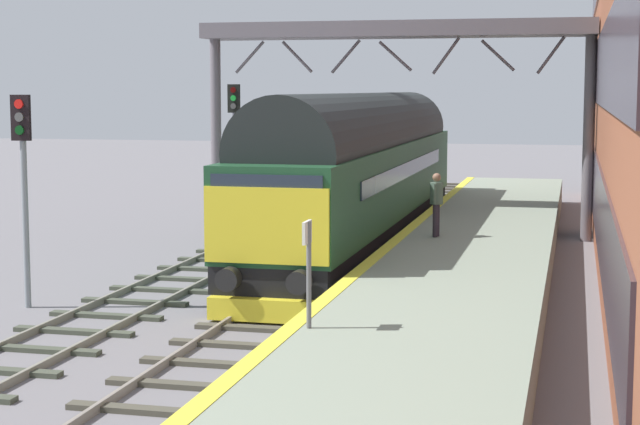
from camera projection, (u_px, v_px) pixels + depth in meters
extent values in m
plane|color=slate|center=(307.00, 292.00, 25.25)|extent=(140.00, 140.00, 0.00)
cube|color=gray|center=(278.00, 288.00, 25.41)|extent=(0.07, 60.00, 0.15)
cube|color=gray|center=(337.00, 290.00, 25.08)|extent=(0.07, 60.00, 0.15)
cube|color=#4A473B|center=(146.00, 411.00, 15.81)|extent=(2.50, 0.26, 0.09)
cube|color=#4A473B|center=(180.00, 385.00, 17.16)|extent=(2.50, 0.26, 0.09)
cube|color=#4A473B|center=(209.00, 364.00, 18.51)|extent=(2.50, 0.26, 0.09)
cube|color=#4A473B|center=(234.00, 345.00, 19.85)|extent=(2.50, 0.26, 0.09)
cube|color=#4A473B|center=(256.00, 329.00, 21.20)|extent=(2.50, 0.26, 0.09)
cube|color=#4A473B|center=(275.00, 314.00, 22.55)|extent=(2.50, 0.26, 0.09)
cube|color=#4A473B|center=(292.00, 302.00, 23.90)|extent=(2.50, 0.26, 0.09)
cube|color=#4A473B|center=(307.00, 290.00, 25.24)|extent=(2.50, 0.26, 0.09)
cube|color=#4A473B|center=(321.00, 280.00, 26.59)|extent=(2.50, 0.26, 0.09)
cube|color=#4A473B|center=(333.00, 271.00, 27.94)|extent=(2.50, 0.26, 0.09)
cube|color=#4A473B|center=(344.00, 263.00, 29.29)|extent=(2.50, 0.26, 0.09)
cube|color=#4A473B|center=(355.00, 255.00, 30.64)|extent=(2.50, 0.26, 0.09)
cube|color=#4A473B|center=(364.00, 248.00, 31.98)|extent=(2.50, 0.26, 0.09)
cube|color=#4A473B|center=(373.00, 242.00, 33.33)|extent=(2.50, 0.26, 0.09)
cube|color=#4A473B|center=(381.00, 236.00, 34.68)|extent=(2.50, 0.26, 0.09)
cube|color=#4A473B|center=(388.00, 230.00, 36.03)|extent=(2.50, 0.26, 0.09)
cube|color=#4A473B|center=(395.00, 225.00, 37.37)|extent=(2.50, 0.26, 0.09)
cube|color=#4A473B|center=(401.00, 220.00, 38.72)|extent=(2.50, 0.26, 0.09)
cube|color=#4A473B|center=(407.00, 216.00, 40.07)|extent=(2.50, 0.26, 0.09)
cube|color=#4A473B|center=(413.00, 212.00, 41.42)|extent=(2.50, 0.26, 0.09)
cube|color=#4A473B|center=(418.00, 208.00, 42.77)|extent=(2.50, 0.26, 0.09)
cube|color=#4A473B|center=(423.00, 204.00, 44.11)|extent=(2.50, 0.26, 0.09)
cube|color=#4A473B|center=(427.00, 201.00, 45.46)|extent=(2.50, 0.26, 0.09)
cube|color=#4A473B|center=(431.00, 198.00, 46.81)|extent=(2.50, 0.26, 0.09)
cube|color=#4A473B|center=(436.00, 195.00, 48.16)|extent=(2.50, 0.26, 0.09)
cube|color=#4A473B|center=(439.00, 192.00, 49.50)|extent=(2.50, 0.26, 0.09)
cube|color=#4A473B|center=(443.00, 189.00, 50.85)|extent=(2.50, 0.26, 0.09)
cube|color=#4A473B|center=(446.00, 186.00, 52.20)|extent=(2.50, 0.26, 0.09)
cube|color=#4A473B|center=(450.00, 184.00, 53.55)|extent=(2.50, 0.26, 0.09)
cube|color=gray|center=(144.00, 282.00, 26.20)|extent=(0.07, 60.00, 0.15)
cube|color=gray|center=(199.00, 284.00, 25.87)|extent=(0.07, 60.00, 0.15)
cube|color=#43483A|center=(36.00, 349.00, 19.52)|extent=(2.50, 0.26, 0.09)
cube|color=#43483A|center=(74.00, 331.00, 20.97)|extent=(2.50, 0.26, 0.09)
cube|color=#43483A|center=(106.00, 316.00, 22.42)|extent=(2.50, 0.26, 0.09)
cube|color=#43483A|center=(135.00, 302.00, 23.87)|extent=(2.50, 0.26, 0.09)
cube|color=#43483A|center=(160.00, 290.00, 25.31)|extent=(2.50, 0.26, 0.09)
cube|color=#43483A|center=(183.00, 279.00, 26.76)|extent=(2.50, 0.26, 0.09)
cube|color=#43483A|center=(203.00, 269.00, 28.21)|extent=(2.50, 0.26, 0.09)
cube|color=#43483A|center=(221.00, 260.00, 29.66)|extent=(2.50, 0.26, 0.09)
cube|color=#43483A|center=(238.00, 252.00, 31.11)|extent=(2.50, 0.26, 0.09)
cube|color=#43483A|center=(253.00, 245.00, 32.56)|extent=(2.50, 0.26, 0.09)
cube|color=#43483A|center=(267.00, 238.00, 34.01)|extent=(2.50, 0.26, 0.09)
cube|color=#43483A|center=(279.00, 232.00, 35.46)|extent=(2.50, 0.26, 0.09)
cube|color=#43483A|center=(291.00, 227.00, 36.91)|extent=(2.50, 0.26, 0.09)
cube|color=#43483A|center=(302.00, 222.00, 38.35)|extent=(2.50, 0.26, 0.09)
cube|color=#43483A|center=(312.00, 217.00, 39.80)|extent=(2.50, 0.26, 0.09)
cube|color=#43483A|center=(321.00, 212.00, 41.25)|extent=(2.50, 0.26, 0.09)
cube|color=#43483A|center=(330.00, 208.00, 42.70)|extent=(2.50, 0.26, 0.09)
cube|color=#43483A|center=(338.00, 204.00, 44.15)|extent=(2.50, 0.26, 0.09)
cube|color=#43483A|center=(345.00, 201.00, 45.60)|extent=(2.50, 0.26, 0.09)
cube|color=#43483A|center=(353.00, 197.00, 47.05)|extent=(2.50, 0.26, 0.09)
cube|color=#43483A|center=(359.00, 194.00, 48.50)|extent=(2.50, 0.26, 0.09)
cube|color=#43483A|center=(366.00, 191.00, 49.94)|extent=(2.50, 0.26, 0.09)
cube|color=#43483A|center=(372.00, 188.00, 51.39)|extent=(2.50, 0.26, 0.09)
cube|color=#43483A|center=(377.00, 185.00, 52.84)|extent=(2.50, 0.26, 0.09)
cube|color=#43483A|center=(383.00, 183.00, 54.29)|extent=(2.50, 0.26, 0.09)
cube|color=gray|center=(460.00, 278.00, 24.36)|extent=(4.00, 44.00, 1.00)
cube|color=yellow|center=(380.00, 253.00, 24.73)|extent=(0.30, 44.00, 0.01)
cube|color=#342B35|center=(597.00, 196.00, 29.12)|extent=(0.06, 37.84, 1.93)
cube|color=#342B35|center=(601.00, 69.00, 28.72)|extent=(0.06, 37.84, 1.93)
cube|color=black|center=(362.00, 224.00, 31.50)|extent=(2.56, 19.89, 0.60)
cube|color=#1C4729|center=(362.00, 179.00, 31.34)|extent=(2.70, 19.89, 2.10)
cylinder|color=black|center=(362.00, 137.00, 31.20)|extent=(2.56, 18.30, 2.57)
cube|color=yellow|center=(266.00, 226.00, 21.71)|extent=(2.65, 0.08, 1.58)
cube|color=#232D3D|center=(266.00, 190.00, 21.65)|extent=(2.38, 0.04, 0.64)
cube|color=#232D3D|center=(408.00, 169.00, 30.99)|extent=(0.04, 13.93, 0.44)
cylinder|color=black|center=(228.00, 279.00, 21.81)|extent=(0.48, 0.35, 0.48)
cylinder|color=black|center=(299.00, 282.00, 21.46)|extent=(0.48, 0.35, 0.48)
cube|color=yellow|center=(266.00, 310.00, 21.86)|extent=(2.43, 0.36, 0.47)
cylinder|color=black|center=(291.00, 282.00, 23.74)|extent=(1.64, 1.04, 1.04)
cylinder|color=black|center=(303.00, 273.00, 24.81)|extent=(1.64, 1.04, 1.04)
cylinder|color=black|center=(314.00, 266.00, 25.87)|extent=(1.64, 1.04, 1.04)
cylinder|color=black|center=(394.00, 212.00, 37.20)|extent=(1.64, 1.04, 1.04)
cylinder|color=black|center=(399.00, 209.00, 38.26)|extent=(1.64, 1.04, 1.04)
cylinder|color=black|center=(404.00, 205.00, 39.32)|extent=(1.64, 1.04, 1.04)
cylinder|color=gray|center=(25.00, 202.00, 23.23)|extent=(0.14, 0.14, 4.68)
cube|color=black|center=(21.00, 118.00, 22.96)|extent=(0.44, 0.10, 0.99)
cylinder|color=red|center=(19.00, 104.00, 22.87)|extent=(0.20, 0.06, 0.20)
cylinder|color=#50504E|center=(19.00, 117.00, 22.90)|extent=(0.20, 0.06, 0.20)
cylinder|color=#0A3E13|center=(20.00, 130.00, 22.93)|extent=(0.20, 0.06, 0.20)
cylinder|color=gray|center=(235.00, 155.00, 37.48)|extent=(0.14, 0.14, 4.96)
cube|color=black|center=(234.00, 98.00, 37.19)|extent=(0.44, 0.10, 0.99)
cylinder|color=#500807|center=(233.00, 90.00, 37.10)|extent=(0.20, 0.06, 0.20)
cylinder|color=green|center=(233.00, 98.00, 37.13)|extent=(0.20, 0.06, 0.20)
cylinder|color=#50504E|center=(233.00, 106.00, 37.17)|extent=(0.20, 0.06, 0.20)
cylinder|color=slate|center=(309.00, 275.00, 16.89)|extent=(0.08, 0.08, 1.71)
cube|color=white|center=(307.00, 232.00, 16.82)|extent=(0.05, 0.44, 0.36)
cube|color=black|center=(305.00, 232.00, 16.83)|extent=(0.01, 0.20, 0.24)
cylinder|color=#342B35|center=(435.00, 221.00, 27.36)|extent=(0.13, 0.13, 0.84)
cylinder|color=#342B35|center=(437.00, 220.00, 27.55)|extent=(0.13, 0.13, 0.84)
cylinder|color=#4C6250|center=(436.00, 193.00, 27.37)|extent=(0.38, 0.38, 0.56)
sphere|color=#91664D|center=(437.00, 177.00, 27.32)|extent=(0.22, 0.22, 0.22)
cylinder|color=#4C6250|center=(434.00, 194.00, 27.18)|extent=(0.09, 0.09, 0.52)
cylinder|color=#4C6250|center=(438.00, 192.00, 27.57)|extent=(0.09, 0.09, 0.52)
cylinder|color=slate|center=(216.00, 135.00, 36.25)|extent=(0.36, 0.36, 6.46)
cylinder|color=slate|center=(589.00, 139.00, 33.39)|extent=(0.36, 0.36, 6.46)
cube|color=slate|center=(396.00, 30.00, 34.42)|extent=(12.73, 2.00, 0.50)
cylinder|color=slate|center=(250.00, 57.00, 35.66)|extent=(1.03, 0.10, 1.09)
cylinder|color=slate|center=(297.00, 57.00, 35.28)|extent=(1.06, 0.10, 1.06)
cylinder|color=slate|center=(346.00, 57.00, 34.90)|extent=(1.00, 0.10, 1.11)
cylinder|color=slate|center=(395.00, 56.00, 34.52)|extent=(1.12, 0.10, 1.00)
cylinder|color=slate|center=(446.00, 56.00, 34.13)|extent=(0.90, 0.10, 1.19)
cylinder|color=slate|center=(498.00, 55.00, 33.75)|extent=(1.10, 0.10, 1.02)
cylinder|color=slate|center=(551.00, 55.00, 33.37)|extent=(0.89, 0.10, 1.20)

